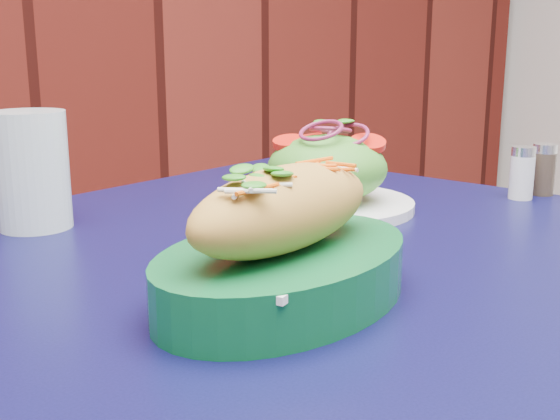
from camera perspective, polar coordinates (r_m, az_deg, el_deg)
cafe_table at (r=0.74m, az=3.26°, el=-9.43°), size 0.99×0.99×0.75m
banh_mi_basket at (r=0.55m, az=0.35°, el=-2.97°), size 0.29×0.24×0.12m
salad_plate at (r=0.86m, az=3.82°, el=2.83°), size 0.21×0.21×0.11m
water_glass at (r=0.81m, az=-19.51°, el=3.06°), size 0.08×0.08×0.13m
salt_shaker at (r=0.97m, az=19.07°, el=2.87°), size 0.03×0.03×0.07m
pepper_shaker at (r=1.00m, az=20.62°, el=3.11°), size 0.03×0.03×0.07m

